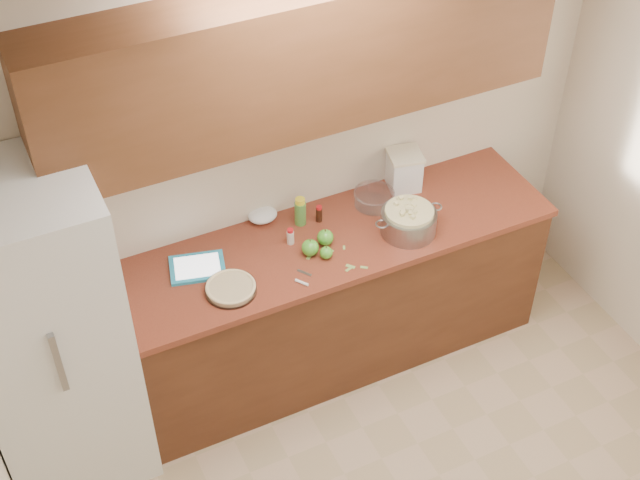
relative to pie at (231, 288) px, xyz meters
name	(u,v)px	position (x,y,z in m)	size (l,w,h in m)	color
room_shell	(480,397)	(0.55, -1.33, 0.36)	(3.60, 3.60, 3.60)	tan
counter_run	(317,303)	(0.55, 0.14, -0.48)	(2.64, 0.68, 0.92)	#562C18
upper_cabinets	(302,58)	(0.55, 0.30, 1.01)	(2.60, 0.34, 0.70)	brown
fridge	(49,337)	(-0.89, 0.11, -0.04)	(0.70, 0.70, 1.80)	white
pie	(231,288)	(0.00, 0.00, 0.00)	(0.26, 0.26, 0.04)	silver
colander	(409,221)	(1.03, 0.01, 0.05)	(0.40, 0.30, 0.15)	gray
flour_canister	(404,170)	(1.20, 0.37, 0.09)	(0.22, 0.22, 0.23)	white
tablet	(197,267)	(-0.10, 0.23, -0.01)	(0.32, 0.28, 0.02)	teal
paring_knife	(302,281)	(0.35, -0.09, -0.02)	(0.10, 0.14, 0.01)	gray
lemon_bottle	(300,212)	(0.53, 0.33, 0.06)	(0.06, 0.06, 0.17)	#4C8C38
cinnamon_shaker	(290,236)	(0.42, 0.20, 0.02)	(0.04, 0.04, 0.09)	beige
vanilla_bottle	(319,214)	(0.63, 0.30, 0.03)	(0.04, 0.04, 0.10)	black
mixing_bowl	(374,197)	(0.97, 0.30, 0.02)	(0.23, 0.23, 0.09)	silver
paper_towel	(263,215)	(0.36, 0.44, 0.01)	(0.16, 0.13, 0.07)	white
apple_left	(310,248)	(0.47, 0.08, 0.02)	(0.09, 0.09, 0.10)	green
apple_center	(325,237)	(0.58, 0.12, 0.02)	(0.09, 0.09, 0.10)	green
apple_front	(326,253)	(0.54, 0.02, 0.01)	(0.07, 0.07, 0.08)	green
peel_a	(309,256)	(0.46, 0.06, -0.02)	(0.05, 0.02, 0.00)	#87A650
peel_b	(364,267)	(0.68, -0.14, -0.02)	(0.04, 0.02, 0.00)	#87A650
peel_c	(348,269)	(0.60, -0.11, -0.02)	(0.04, 0.01, 0.00)	#87A650
peel_d	(344,248)	(0.66, 0.04, -0.02)	(0.03, 0.01, 0.00)	#87A650
peel_e	(330,250)	(0.58, 0.06, -0.02)	(0.04, 0.02, 0.00)	#87A650
peel_f	(350,266)	(0.62, -0.10, -0.02)	(0.05, 0.02, 0.00)	#87A650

